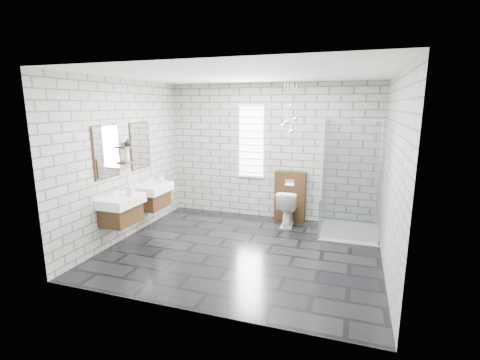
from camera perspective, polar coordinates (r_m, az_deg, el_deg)
The scene contains 20 objects.
floor at distance 5.68m, azimuth 0.42°, elevation -11.44°, with size 4.20×3.60×0.02m, color black.
ceiling at distance 5.23m, azimuth 0.47°, elevation 17.06°, with size 4.20×3.60×0.02m, color white.
wall_back at distance 7.01m, azimuth 5.03°, elevation 4.61°, with size 4.20×0.02×2.70m, color #A5A49F.
wall_front at distance 3.64m, azimuth -8.39°, elevation -2.46°, with size 4.20×0.02×2.70m, color #A5A49F.
wall_left at distance 6.26m, azimuth -18.29°, elevation 3.15°, with size 0.02×3.60×2.70m, color #A5A49F.
wall_right at distance 5.06m, azimuth 23.81°, elevation 0.72°, with size 0.02×3.60×2.70m, color #A5A49F.
vanity_left at distance 5.87m, azimuth -19.19°, elevation -3.41°, with size 0.47×0.70×1.57m.
vanity_right at distance 6.59m, azimuth -14.36°, elevation -1.45°, with size 0.47×0.70×1.57m.
shelf_lower at distance 6.18m, azimuth -17.95°, elevation 2.77°, with size 0.14×0.30×0.03m, color #3F2713.
shelf_upper at distance 6.14m, azimuth -18.10°, elevation 5.17°, with size 0.14×0.30×0.03m, color #3F2713.
window at distance 7.06m, azimuth 1.84°, elevation 6.34°, with size 0.56×0.05×1.48m.
cistern_panel at distance 6.98m, azimuth 8.22°, elevation -2.62°, with size 0.60×0.20×1.00m, color #3F2713.
flush_plate at distance 6.81m, azimuth 8.13°, elevation -0.39°, with size 0.18×0.01×0.12m, color silver.
shower_enclosure at distance 6.38m, azimuth 16.80°, elevation -4.39°, with size 1.00×1.00×2.03m.
pendant_cluster at distance 6.45m, azimuth 8.15°, elevation 9.72°, with size 0.28×0.25×0.93m.
toilet at distance 6.77m, azimuth 7.77°, elevation -4.47°, with size 0.38×0.67×0.68m, color white.
soap_bottle_a at distance 5.81m, azimuth -17.55°, elevation -1.39°, with size 0.10×0.10×0.22m, color #B2B2B2.
soap_bottle_b at distance 6.69m, azimuth -12.89°, elevation 0.31°, with size 0.12×0.12×0.15m, color #B2B2B2.
soap_bottle_c at distance 6.13m, azimuth -18.10°, elevation 3.95°, with size 0.09×0.09×0.23m, color #B2B2B2.
vase at distance 6.15m, azimuth -17.93°, elevation 5.91°, with size 0.12×0.12×0.12m, color #B2B2B2.
Camera 1 is at (1.61, -4.95, 2.26)m, focal length 26.00 mm.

